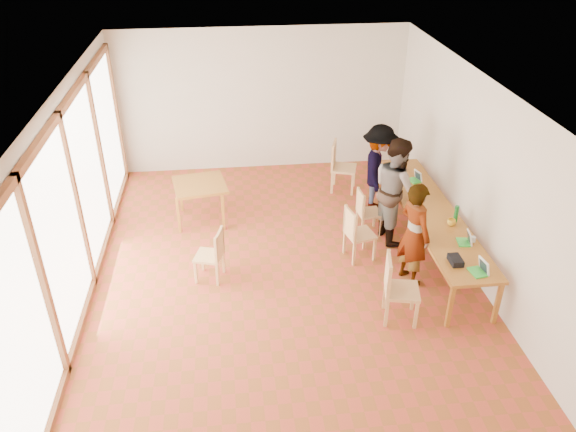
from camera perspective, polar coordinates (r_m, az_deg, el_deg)
The scene contains 25 objects.
ground at distance 9.05m, azimuth -0.58°, elevation -5.66°, with size 8.00×8.00×0.00m, color #B0412A.
wall_back at distance 11.93m, azimuth -2.66°, elevation 11.65°, with size 6.00×0.10×3.00m, color beige.
wall_front at distance 5.09m, azimuth 4.27°, elevation -18.38°, with size 6.00×0.10×3.00m, color beige.
wall_right at distance 9.03m, azimuth 18.70°, elevation 3.64°, with size 0.10×8.00×3.00m, color beige.
window_wall at distance 8.52m, azimuth -20.86°, elevation 1.58°, with size 0.10×8.00×3.00m, color white.
ceiling at distance 7.67m, azimuth -0.70°, elevation 12.92°, with size 6.00×8.00×0.04m, color white.
communal_table at distance 9.51m, azimuth 14.30°, elevation 0.30°, with size 0.80×4.00×0.75m.
side_table at distance 10.21m, azimuth -8.94°, elevation 2.87°, with size 0.90×0.90×0.75m.
chair_near at distance 7.92m, azimuth 10.81°, elevation -6.64°, with size 0.56×0.56×0.54m.
chair_mid at distance 9.12m, azimuth 6.84°, elevation -1.30°, with size 0.52×0.52×0.49m.
chair_far at distance 9.86m, azimuth 7.82°, elevation 0.84°, with size 0.42×0.42×0.44m.
chair_empty at distance 11.25m, azimuth 5.17°, elevation 5.55°, with size 0.59×0.59×0.54m.
chair_spare at distance 8.67m, azimuth -7.52°, elevation -3.47°, with size 0.50×0.50×0.46m.
person_near at distance 8.62m, azimuth 12.70°, elevation -1.78°, with size 0.61×0.40×1.68m, color gray.
person_mid at distance 9.65m, azimuth 10.91°, elevation 2.66°, with size 0.90×0.70×1.84m, color gray.
person_far at distance 10.47m, azimuth 9.14°, elevation 4.69°, with size 1.10×0.63×1.71m, color gray.
laptop_near at distance 8.16m, azimuth 18.97°, elevation -5.12°, with size 0.25×0.27×0.21m.
laptop_mid at distance 8.74m, azimuth 17.66°, elevation -2.33°, with size 0.23×0.26×0.20m.
laptop_far at distance 10.39m, azimuth 12.88°, elevation 3.77°, with size 0.25×0.27×0.19m.
yellow_mug at distance 9.14m, azimuth 16.27°, elevation -0.62°, with size 0.13×0.13×0.10m, color yellow.
green_bottle at distance 9.21m, azimuth 16.71°, elevation 0.20°, with size 0.07×0.07×0.28m, color #166625.
clear_glass at distance 8.81m, azimuth 18.32°, elevation -2.26°, with size 0.07×0.07×0.09m, color silver.
condiment_cup at distance 10.68m, azimuth 10.61°, elevation 4.65°, with size 0.08×0.08×0.06m, color white.
pink_phone at distance 9.25m, azimuth 13.65°, elevation -0.13°, with size 0.05×0.10×0.01m, color #C03F6C.
black_pouch at distance 8.26m, azimuth 16.66°, elevation -4.33°, with size 0.16×0.26×0.09m, color black.
Camera 1 is at (-0.73, -7.28, 5.32)m, focal length 35.00 mm.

